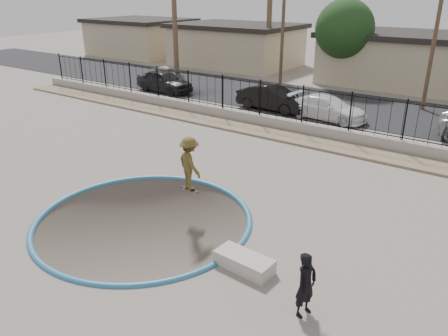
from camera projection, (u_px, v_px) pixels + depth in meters
ground at (313, 144)px, 24.31m from camera, size 120.00×120.00×2.20m
bowl_pit at (144, 220)px, 14.11m from camera, size 6.84×6.84×1.80m
coping_ring at (144, 220)px, 14.11m from camera, size 7.04×7.04×0.20m
rock_strip at (291, 138)px, 21.76m from camera, size 42.00×1.60×0.11m
retaining_wall at (301, 128)px, 22.50m from camera, size 42.00×0.45×0.60m
fence at (302, 105)px, 22.04m from camera, size 40.00×0.04×1.80m
street at (348, 107)px, 27.65m from camera, size 90.00×8.00×0.04m
house_west_far at (141, 37)px, 49.11m from camera, size 10.60×8.60×3.90m
house_west at (236, 44)px, 42.12m from camera, size 11.60×8.60×3.90m
house_center at (395, 57)px, 34.06m from camera, size 10.60×8.60×3.90m
utility_pole_left at (283, 23)px, 30.60m from camera, size 1.70×0.24×9.00m
utility_pole_mid at (437, 26)px, 25.13m from camera, size 1.70×0.24×9.50m
street_tree_left at (345, 29)px, 32.20m from camera, size 4.32×4.32×6.36m
skater at (190, 166)px, 15.79m from camera, size 1.46×1.17×1.98m
skateboard at (190, 189)px, 16.15m from camera, size 0.85×0.29×0.07m
videographer at (306, 285)px, 9.75m from camera, size 0.50×0.65×1.59m
concrete_ledge at (244, 262)px, 11.59m from camera, size 1.64×0.79×0.40m
car_a at (164, 81)px, 31.28m from camera, size 4.69×2.24×1.55m
car_b at (273, 98)px, 26.53m from camera, size 4.54×1.71×1.48m
car_c at (328, 108)px, 24.70m from camera, size 4.63×2.12×1.31m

